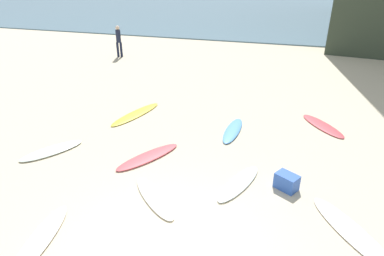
# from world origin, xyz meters

# --- Properties ---
(ground_plane) EXTENTS (120.00, 120.00, 0.00)m
(ground_plane) POSITION_xyz_m (0.00, 0.00, 0.00)
(ground_plane) COLOR beige
(ocean_water) EXTENTS (120.00, 40.00, 0.08)m
(ocean_water) POSITION_xyz_m (0.00, 39.04, 0.04)
(ocean_water) COLOR slate
(ocean_water) RESTS_ON ground_plane
(surfboard_0) EXTENTS (1.63, 2.17, 0.08)m
(surfboard_0) POSITION_xyz_m (-1.71, 3.15, 0.04)
(surfboard_0) COLOR #E04D54
(surfboard_0) RESTS_ON ground_plane
(surfboard_1) EXTENTS (1.91, 2.38, 0.06)m
(surfboard_1) POSITION_xyz_m (3.76, 1.41, 0.03)
(surfboard_1) COLOR white
(surfboard_1) RESTS_ON ground_plane
(surfboard_2) EXTENTS (1.18, 2.01, 0.08)m
(surfboard_2) POSITION_xyz_m (1.11, 2.53, 0.04)
(surfboard_2) COLOR silver
(surfboard_2) RESTS_ON ground_plane
(surfboard_3) EXTENTS (0.63, 2.02, 0.09)m
(surfboard_3) POSITION_xyz_m (0.47, 5.53, 0.04)
(surfboard_3) COLOR #5396E2
(surfboard_3) RESTS_ON ground_plane
(surfboard_4) EXTENTS (0.76, 2.23, 0.08)m
(surfboard_4) POSITION_xyz_m (-2.69, -0.57, 0.04)
(surfboard_4) COLOR silver
(surfboard_4) RESTS_ON ground_plane
(surfboard_5) EXTENTS (1.73, 1.73, 0.07)m
(surfboard_5) POSITION_xyz_m (-0.84, 1.39, 0.04)
(surfboard_5) COLOR silver
(surfboard_5) RESTS_ON ground_plane
(surfboard_7) EXTENTS (1.32, 2.58, 0.07)m
(surfboard_7) POSITION_xyz_m (-3.32, 5.92, 0.03)
(surfboard_7) COLOR yellow
(surfboard_7) RESTS_ON ground_plane
(surfboard_8) EXTENTS (1.66, 1.97, 0.07)m
(surfboard_8) POSITION_xyz_m (3.50, 6.74, 0.03)
(surfboard_8) COLOR #DF454C
(surfboard_8) RESTS_ON ground_plane
(surfboard_9) EXTENTS (1.58, 1.93, 0.09)m
(surfboard_9) POSITION_xyz_m (-4.73, 2.70, 0.04)
(surfboard_9) COLOR white
(surfboard_9) RESTS_ON ground_plane
(beachgoer_near) EXTENTS (0.36, 0.36, 1.82)m
(beachgoer_near) POSITION_xyz_m (-7.59, 13.39, 1.02)
(beachgoer_near) COLOR #191E33
(beachgoer_near) RESTS_ON ground_plane
(beach_cooler) EXTENTS (0.68, 0.62, 0.43)m
(beach_cooler) POSITION_xyz_m (2.32, 2.69, 0.21)
(beach_cooler) COLOR #2D56B2
(beach_cooler) RESTS_ON ground_plane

